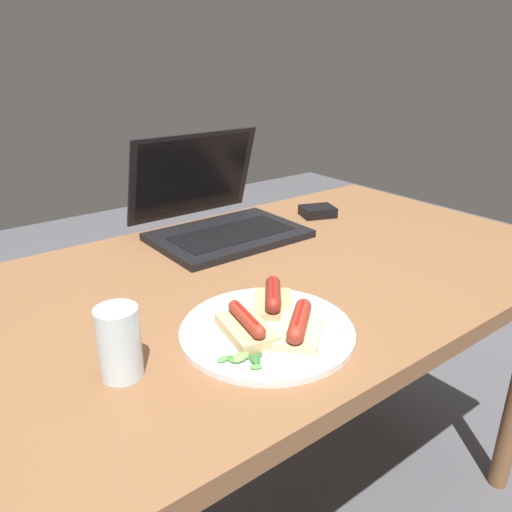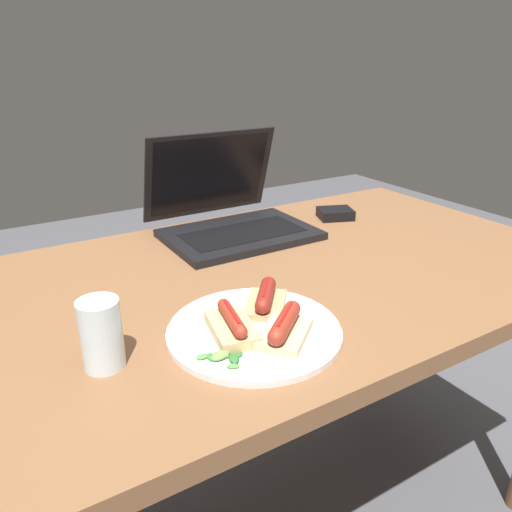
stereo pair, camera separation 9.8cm
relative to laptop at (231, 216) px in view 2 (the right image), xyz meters
The scene contains 9 objects.
desk 0.29m from the laptop, 99.07° to the right, with size 1.41×0.80×0.74m.
laptop is the anchor object (origin of this frame).
plate 0.51m from the laptop, 114.53° to the right, with size 0.29×0.29×0.02m.
sausage_toast_left 0.52m from the laptop, 118.66° to the right, with size 0.09×0.13×0.04m.
sausage_toast_middle 0.44m from the laptop, 110.77° to the right, with size 0.12×0.12×0.04m.
sausage_toast_right 0.54m from the laptop, 109.80° to the right, with size 0.13×0.12×0.04m.
salad_pile 0.59m from the laptop, 120.08° to the right, with size 0.07×0.06×0.01m.
drinking_glass 0.61m from the laptop, 136.74° to the right, with size 0.06×0.06×0.11m.
external_drive 0.31m from the laptop, ahead, with size 0.11×0.10×0.03m.
Camera 2 is at (-0.54, -0.81, 1.18)m, focal length 35.00 mm.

